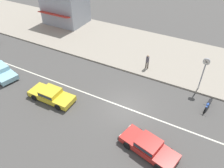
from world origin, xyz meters
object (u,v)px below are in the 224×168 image
at_px(street_clock, 205,67).
at_px(pedestrian_mid_kerb, 147,61).
at_px(motorcycle_0, 208,104).
at_px(shopfront_corner_warung, 65,5).
at_px(sedan_red_0, 148,146).
at_px(sedan_yellow_3, 51,95).

distance_m(street_clock, pedestrian_mid_kerb, 5.82).
bearing_deg(motorcycle_0, pedestrian_mid_kerb, 155.89).
relative_size(street_clock, shopfront_corner_warung, 0.58).
relative_size(sedan_red_0, sedan_yellow_3, 1.04).
xyz_separation_m(sedan_yellow_3, shopfront_corner_warung, (-9.23, 14.40, 2.15)).
height_order(sedan_red_0, street_clock, street_clock).
height_order(motorcycle_0, pedestrian_mid_kerb, pedestrian_mid_kerb).
bearing_deg(motorcycle_0, street_clock, 119.81).
distance_m(motorcycle_0, shopfront_corner_warung, 23.68).
xyz_separation_m(sedan_yellow_3, street_clock, (11.37, 7.61, 2.07)).
relative_size(sedan_red_0, motorcycle_0, 2.29).
relative_size(street_clock, pedestrian_mid_kerb, 2.04).
bearing_deg(pedestrian_mid_kerb, street_clock, -9.24).
xyz_separation_m(motorcycle_0, pedestrian_mid_kerb, (-6.77, 3.03, 0.68)).
bearing_deg(sedan_red_0, pedestrian_mid_kerb, 111.70).
relative_size(sedan_red_0, pedestrian_mid_kerb, 2.77).
bearing_deg(street_clock, pedestrian_mid_kerb, 170.76).
height_order(pedestrian_mid_kerb, shopfront_corner_warung, shopfront_corner_warung).
relative_size(sedan_yellow_3, pedestrian_mid_kerb, 2.67).
relative_size(motorcycle_0, pedestrian_mid_kerb, 1.21).
bearing_deg(motorcycle_0, shopfront_corner_warung, 157.77).
bearing_deg(street_clock, sedan_yellow_3, -146.22).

